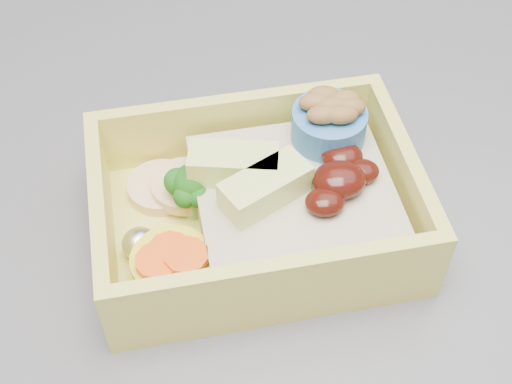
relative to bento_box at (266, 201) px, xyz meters
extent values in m
cube|color=#343438|center=(0.04, -0.03, -0.04)|extent=(1.24, 0.84, 0.04)
cube|color=#E4DB5E|center=(-0.01, 0.00, -0.02)|extent=(0.20, 0.15, 0.01)
cube|color=#E4DB5E|center=(-0.01, 0.06, 0.01)|extent=(0.19, 0.03, 0.05)
cube|color=#E4DB5E|center=(0.00, -0.07, 0.01)|extent=(0.19, 0.03, 0.05)
cube|color=#E4DB5E|center=(0.08, 0.01, 0.01)|extent=(0.02, 0.12, 0.05)
cube|color=#E4DB5E|center=(-0.10, -0.01, 0.01)|extent=(0.02, 0.12, 0.05)
cube|color=tan|center=(0.02, 0.00, 0.00)|extent=(0.13, 0.12, 0.03)
ellipsoid|color=#330B07|center=(0.04, -0.01, 0.02)|extent=(0.03, 0.03, 0.02)
ellipsoid|color=#330B07|center=(0.05, 0.01, 0.02)|extent=(0.03, 0.02, 0.01)
ellipsoid|color=#330B07|center=(0.03, -0.02, 0.02)|extent=(0.03, 0.02, 0.01)
ellipsoid|color=#330B07|center=(0.06, 0.00, 0.02)|extent=(0.02, 0.02, 0.01)
cube|color=#D9EF7D|center=(0.00, -0.01, 0.02)|extent=(0.06, 0.05, 0.02)
cube|color=#D9EF7D|center=(-0.02, 0.01, 0.02)|extent=(0.06, 0.03, 0.02)
cylinder|color=#78B360|center=(-0.04, 0.01, -0.01)|extent=(0.01, 0.01, 0.02)
sphere|color=#1C6116|center=(-0.04, 0.01, 0.01)|extent=(0.02, 0.02, 0.02)
sphere|color=#1C6116|center=(-0.04, 0.01, 0.01)|extent=(0.02, 0.02, 0.02)
sphere|color=#1C6116|center=(-0.05, 0.01, 0.01)|extent=(0.02, 0.02, 0.02)
sphere|color=#1C6116|center=(-0.04, 0.00, 0.01)|extent=(0.01, 0.01, 0.01)
sphere|color=#1C6116|center=(-0.05, 0.00, 0.01)|extent=(0.01, 0.01, 0.01)
sphere|color=#1C6116|center=(-0.05, 0.02, 0.01)|extent=(0.01, 0.01, 0.01)
cylinder|color=yellow|center=(-0.06, -0.04, -0.01)|extent=(0.05, 0.05, 0.02)
cylinder|color=#FF5615|center=(-0.06, -0.04, 0.01)|extent=(0.03, 0.03, 0.00)
cylinder|color=#FF5615|center=(-0.07, -0.04, 0.01)|extent=(0.03, 0.03, 0.00)
cylinder|color=#FF5615|center=(-0.05, -0.04, 0.01)|extent=(0.03, 0.03, 0.00)
cylinder|color=#DBAC7E|center=(-0.06, 0.03, -0.01)|extent=(0.04, 0.04, 0.01)
cylinder|color=#DBAC7E|center=(-0.05, 0.02, -0.01)|extent=(0.04, 0.04, 0.01)
ellipsoid|color=silver|center=(-0.03, 0.04, -0.01)|extent=(0.02, 0.02, 0.02)
ellipsoid|color=silver|center=(-0.08, -0.02, -0.01)|extent=(0.02, 0.02, 0.02)
cylinder|color=#3676BA|center=(0.04, 0.04, 0.02)|extent=(0.05, 0.05, 0.02)
ellipsoid|color=brown|center=(0.04, 0.04, 0.04)|extent=(0.02, 0.01, 0.01)
ellipsoid|color=brown|center=(0.05, 0.04, 0.04)|extent=(0.02, 0.01, 0.01)
ellipsoid|color=brown|center=(0.03, 0.04, 0.04)|extent=(0.02, 0.01, 0.01)
ellipsoid|color=brown|center=(0.05, 0.03, 0.04)|extent=(0.02, 0.01, 0.01)
ellipsoid|color=brown|center=(0.04, 0.03, 0.04)|extent=(0.02, 0.01, 0.01)
ellipsoid|color=brown|center=(0.05, 0.03, 0.04)|extent=(0.02, 0.01, 0.01)
ellipsoid|color=brown|center=(0.04, 0.05, 0.04)|extent=(0.02, 0.01, 0.01)
camera|label=1|loc=(-0.04, -0.28, 0.33)|focal=50.00mm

